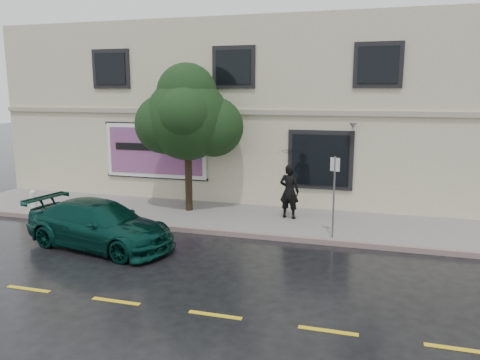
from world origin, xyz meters
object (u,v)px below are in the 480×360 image
(car, at_px, (100,224))
(street_tree, at_px, (187,119))
(pedestrian, at_px, (289,191))
(fire_hydrant, at_px, (33,201))

(car, xyz_separation_m, street_tree, (1.03, 4.06, 2.74))
(pedestrian, relative_size, fire_hydrant, 2.36)
(pedestrian, relative_size, street_tree, 0.39)
(car, relative_size, pedestrian, 2.45)
(pedestrian, height_order, fire_hydrant, pedestrian)
(pedestrian, bearing_deg, fire_hydrant, 19.76)
(car, distance_m, street_tree, 5.00)
(car, height_order, pedestrian, pedestrian)
(street_tree, bearing_deg, pedestrian, -1.04)
(car, distance_m, pedestrian, 6.15)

